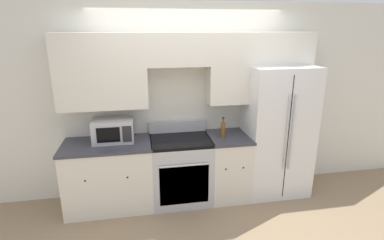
{
  "coord_description": "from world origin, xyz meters",
  "views": [
    {
      "loc": [
        -0.66,
        -3.31,
        2.26
      ],
      "look_at": [
        -0.0,
        0.31,
        1.13
      ],
      "focal_mm": 28.0,
      "sensor_mm": 36.0,
      "label": 1
    }
  ],
  "objects_px": {
    "refrigerator": "(275,130)",
    "bottle": "(223,129)",
    "microwave": "(113,130)",
    "oven_range": "(181,169)"
  },
  "relations": [
    {
      "from": "refrigerator",
      "to": "microwave",
      "type": "distance_m",
      "value": 2.2
    },
    {
      "from": "microwave",
      "to": "refrigerator",
      "type": "bearing_deg",
      "value": -0.74
    },
    {
      "from": "refrigerator",
      "to": "bottle",
      "type": "bearing_deg",
      "value": -174.25
    },
    {
      "from": "oven_range",
      "to": "bottle",
      "type": "xyz_separation_m",
      "value": [
        0.56,
        -0.02,
        0.54
      ]
    },
    {
      "from": "refrigerator",
      "to": "bottle",
      "type": "relative_size",
      "value": 6.6
    },
    {
      "from": "refrigerator",
      "to": "microwave",
      "type": "xyz_separation_m",
      "value": [
        -2.2,
        0.03,
        0.13
      ]
    },
    {
      "from": "refrigerator",
      "to": "bottle",
      "type": "height_order",
      "value": "refrigerator"
    },
    {
      "from": "microwave",
      "to": "bottle",
      "type": "xyz_separation_m",
      "value": [
        1.41,
        -0.11,
        -0.04
      ]
    },
    {
      "from": "oven_range",
      "to": "refrigerator",
      "type": "xyz_separation_m",
      "value": [
        1.35,
        0.06,
        0.45
      ]
    },
    {
      "from": "oven_range",
      "to": "bottle",
      "type": "height_order",
      "value": "bottle"
    }
  ]
}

